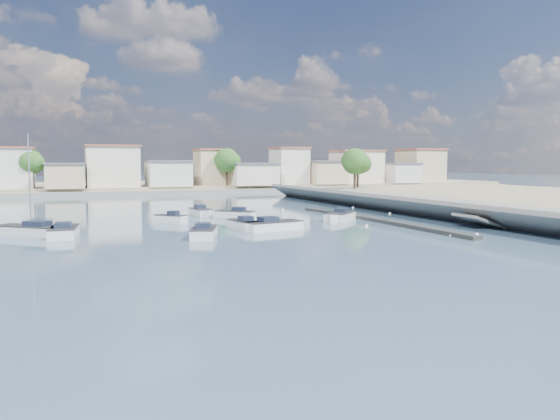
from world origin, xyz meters
The scene contains 17 objects.
ground centered at (0.00, 40.00, 0.00)m, with size 400.00×400.00×0.00m, color #2C4958.
seawall_walkway centered at (18.50, 13.00, 0.90)m, with size 5.00×90.00×1.80m, color slate.
breakwater centered at (6.90, 12.69, 0.17)m, with size 2.00×31.02×0.35m.
far_shore_land centered at (0.00, 92.00, 0.70)m, with size 160.00×40.00×1.40m, color gray.
far_shore_quay centered at (0.00, 71.00, 0.40)m, with size 160.00×2.50×0.80m, color slate.
far_town centered at (10.71, 76.92, 4.93)m, with size 113.01×12.80×8.35m.
shore_trees centered at (8.34, 68.11, 6.22)m, with size 74.56×38.32×7.92m.
motorboat_a centered at (-8.38, 11.52, 0.38)m, with size 2.29×5.09×1.48m.
motorboat_b centered at (-13.15, 7.22, 0.38)m, with size 3.37×5.31×1.48m.
motorboat_c centered at (-6.28, 21.59, 0.38)m, with size 4.45×4.30×1.48m.
motorboat_d centered at (3.79, 14.96, 0.38)m, with size 5.07×4.96×1.48m.
motorboat_e centered at (-24.20, 12.18, 0.38)m, with size 2.68×6.03×1.48m.
motorboat_f centered at (-13.97, 19.31, 0.38)m, with size 3.38×3.45×1.48m.
motorboat_g centered at (-9.02, 25.41, 0.38)m, with size 2.15×5.24×1.48m.
motorboat_h centered at (-5.72, 9.63, 0.38)m, with size 6.30×3.27×1.48m.
sailboat centered at (-27.12, 14.10, 0.41)m, with size 6.69×6.20×9.00m.
mooring_buoys centered at (7.94, 14.00, 0.05)m, with size 10.76×29.43×0.34m.
Camera 1 is at (-24.06, -37.81, 6.31)m, focal length 35.00 mm.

